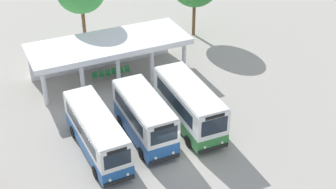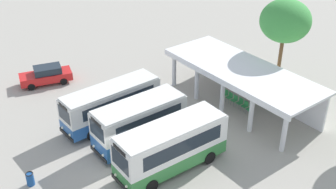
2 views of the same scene
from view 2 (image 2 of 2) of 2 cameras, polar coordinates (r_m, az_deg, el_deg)
name	(u,v)px [view 2 (image 2 of 2)]	position (r m, az deg, el deg)	size (l,w,h in m)	color
ground_plane	(109,164)	(28.82, -7.91, -9.29)	(180.00, 180.00, 0.00)	#A39E93
city_bus_nearest_orange	(111,103)	(32.03, -7.64, -1.15)	(2.39, 7.88, 3.08)	black
city_bus_second_in_row	(140,121)	(29.48, -3.87, -3.64)	(2.42, 6.77, 3.32)	black
city_bus_middle_cream	(171,145)	(27.16, 0.42, -6.84)	(2.61, 7.68, 3.32)	black
parked_car_flank	(46,75)	(39.26, -16.10, 2.55)	(2.93, 4.82, 1.62)	black
terminal_canopy	(246,76)	(34.32, 10.50, 2.47)	(13.41, 5.10, 3.40)	silver
waiting_chair_end_by_column	(225,94)	(35.72, 7.74, 0.13)	(0.45, 0.45, 0.86)	slate
waiting_chair_second_from_end	(230,96)	(35.34, 8.34, -0.26)	(0.45, 0.45, 0.86)	slate
waiting_chair_middle_seat	(235,99)	(35.00, 8.99, -0.64)	(0.45, 0.45, 0.86)	slate
waiting_chair_fourth_seat	(240,102)	(34.69, 9.70, -1.01)	(0.45, 0.45, 0.86)	slate
waiting_chair_fifth_seat	(245,105)	(34.34, 10.37, -1.42)	(0.45, 0.45, 0.86)	slate
waiting_chair_far_end_seat	(250,108)	(33.99, 11.02, -1.84)	(0.45, 0.45, 0.86)	slate
roadside_tree_behind_canopy	(285,21)	(36.86, 15.55, 9.52)	(4.26, 4.26, 7.77)	brown
litter_bin_apron	(30,179)	(28.08, -18.10, -10.77)	(0.49, 0.49, 0.90)	#19478C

